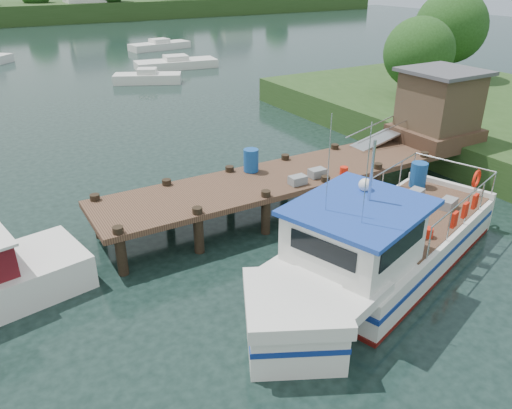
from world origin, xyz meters
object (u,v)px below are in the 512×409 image
dock (394,130)px  moored_b (148,78)px  moored_far (160,45)px  lobster_boat (375,251)px  moored_c (176,63)px

dock → moored_b: size_ratio=3.07×
dock → moored_far: bearing=83.2°
lobster_boat → moored_c: bearing=58.8°
moored_c → moored_b: bearing=-114.4°
dock → lobster_boat: size_ratio=1.52×
lobster_boat → moored_far: lobster_boat is taller
moored_b → moored_c: size_ratio=0.73×
lobster_boat → moored_b: bearing=64.9°
dock → moored_c: (2.10, 28.95, -1.82)m
moored_b → moored_far: bearing=56.9°
moored_far → moored_c: (-2.73, -11.39, 0.00)m
lobster_boat → moored_far: 46.87m
moored_far → moored_b: (-7.07, -16.13, 0.01)m
moored_b → moored_c: moored_b is taller
dock → moored_b: (-2.24, 24.21, -1.82)m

